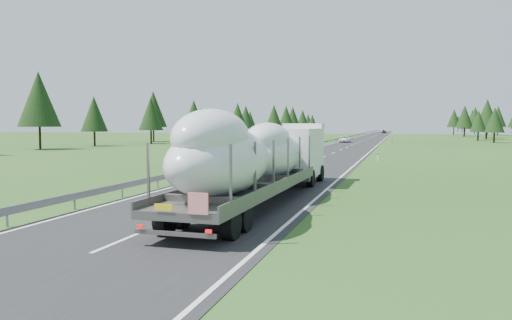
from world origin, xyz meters
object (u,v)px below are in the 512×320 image
(highway_sign, at_px, (392,135))
(distant_van, at_px, (345,139))
(distant_car_dark, at_px, (384,132))
(boat_truck, at_px, (261,155))
(distant_car_blue, at_px, (383,131))

(highway_sign, distance_m, distant_van, 12.72)
(distant_car_dark, bearing_deg, boat_truck, -90.90)
(distant_car_dark, bearing_deg, distant_car_blue, 91.63)
(boat_truck, bearing_deg, distant_car_blue, 90.62)
(boat_truck, bearing_deg, highway_sign, 86.46)
(boat_truck, xyz_separation_m, distant_van, (-5.24, 87.42, -1.62))
(highway_sign, relative_size, distant_van, 0.50)
(highway_sign, xyz_separation_m, distant_van, (-10.17, 7.56, -1.09))
(distant_car_dark, relative_size, distant_car_blue, 1.09)
(distant_van, relative_size, distant_car_blue, 1.25)
(boat_truck, relative_size, distant_van, 4.07)
(boat_truck, height_order, distant_van, boat_truck)
(distant_car_blue, bearing_deg, highway_sign, -91.27)
(distant_van, xyz_separation_m, distant_car_blue, (2.44, 172.77, -0.04))
(boat_truck, distance_m, distant_van, 87.59)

